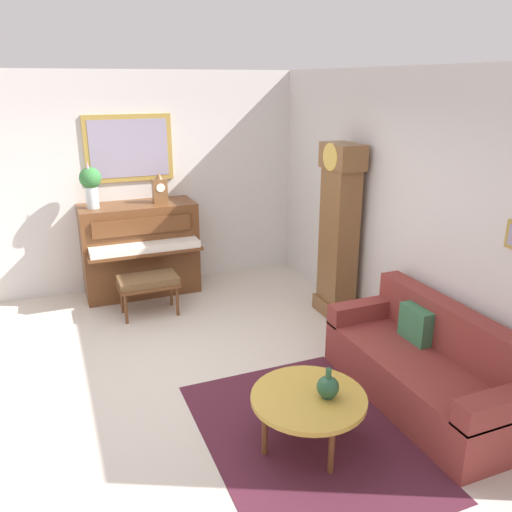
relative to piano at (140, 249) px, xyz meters
name	(u,v)px	position (x,y,z in m)	size (l,w,h in m)	color
ground_plane	(177,382)	(2.23, -0.10, -0.65)	(6.40, 6.00, 0.10)	beige
wall_left	(123,182)	(-0.37, -0.10, 0.81)	(0.13, 4.90, 2.80)	silver
wall_back	(400,211)	(2.24, 2.30, 0.80)	(5.30, 0.13, 2.80)	silver
area_rug	(305,436)	(3.47, 0.62, -0.60)	(2.10, 1.50, 0.01)	#4C1E2D
piano	(140,249)	(0.00, 0.00, 0.00)	(0.87, 1.44, 1.19)	brown
piano_bench	(148,282)	(0.73, -0.05, -0.20)	(0.42, 0.70, 0.48)	brown
grandfather_clock	(339,236)	(1.54, 2.02, 0.36)	(0.52, 0.34, 2.03)	brown
couch	(427,368)	(3.40, 1.83, -0.29)	(1.90, 0.80, 0.84)	maroon
coffee_table	(309,399)	(3.53, 0.61, -0.22)	(0.88, 0.88, 0.42)	gold
mantel_clock	(160,189)	(0.00, 0.30, 0.76)	(0.13, 0.18, 0.38)	brown
flower_vase	(91,183)	(0.00, -0.53, 0.90)	(0.26, 0.26, 0.58)	silver
green_jug	(328,387)	(3.59, 0.74, -0.10)	(0.17, 0.17, 0.24)	#234C33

